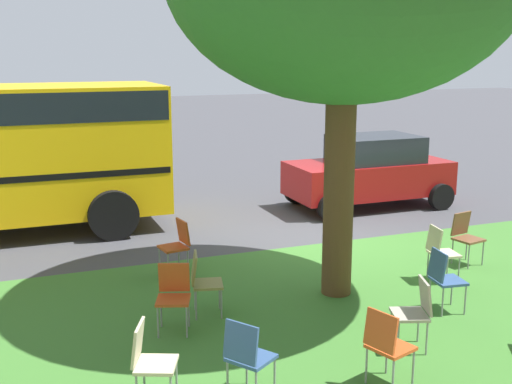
# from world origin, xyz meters

# --- Properties ---
(ground) EXTENTS (80.00, 80.00, 0.00)m
(ground) POSITION_xyz_m (0.00, 0.00, 0.00)
(ground) COLOR #424247
(grass_verge) EXTENTS (48.00, 6.00, 0.01)m
(grass_verge) POSITION_xyz_m (0.00, 3.20, 0.00)
(grass_verge) COLOR #3D752D
(grass_verge) RESTS_ON ground
(chair_0) EXTENTS (0.53, 0.54, 0.88)m
(chair_0) POSITION_xyz_m (3.66, 2.92, 0.52)
(chair_0) COLOR #C64C1E
(chair_0) RESTS_ON ground
(chair_1) EXTENTS (0.53, 0.53, 0.88)m
(chair_1) POSITION_xyz_m (1.08, 4.49, 0.52)
(chair_1) COLOR #ADA393
(chair_1) RESTS_ON ground
(chair_2) EXTENTS (0.48, 0.48, 0.88)m
(chair_2) POSITION_xyz_m (3.07, 0.80, 0.52)
(chair_2) COLOR #C64C1E
(chair_2) RESTS_ON ground
(chair_3) EXTENTS (0.48, 0.47, 0.88)m
(chair_3) POSITION_xyz_m (0.04, 3.66, 0.52)
(chair_3) COLOR #335184
(chair_3) RESTS_ON ground
(chair_4) EXTENTS (0.51, 0.50, 0.88)m
(chair_4) POSITION_xyz_m (3.17, 2.58, 0.52)
(chair_4) COLOR olive
(chair_4) RESTS_ON ground
(chair_5) EXTENTS (0.49, 0.48, 0.88)m
(chair_5) POSITION_xyz_m (-0.66, 2.65, 0.52)
(chair_5) COLOR beige
(chair_5) RESTS_ON ground
(chair_7) EXTENTS (0.55, 0.54, 0.88)m
(chair_7) POSITION_xyz_m (4.33, 4.58, 0.52)
(chair_7) COLOR beige
(chair_7) RESTS_ON ground
(chair_8) EXTENTS (0.49, 0.50, 0.88)m
(chair_8) POSITION_xyz_m (-1.59, 2.10, 0.52)
(chair_8) COLOR brown
(chair_8) RESTS_ON ground
(chair_9) EXTENTS (0.58, 0.58, 0.88)m
(chair_9) POSITION_xyz_m (3.37, 4.85, 0.52)
(chair_9) COLOR #335184
(chair_9) RESTS_ON ground
(chair_10) EXTENTS (0.53, 0.52, 0.88)m
(chair_10) POSITION_xyz_m (1.90, 5.15, 0.52)
(chair_10) COLOR #C64C1E
(chair_10) RESTS_ON ground
(parked_car) EXTENTS (3.70, 1.92, 1.65)m
(parked_car) POSITION_xyz_m (-2.22, -2.04, 0.84)
(parked_car) COLOR maroon
(parked_car) RESTS_ON ground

